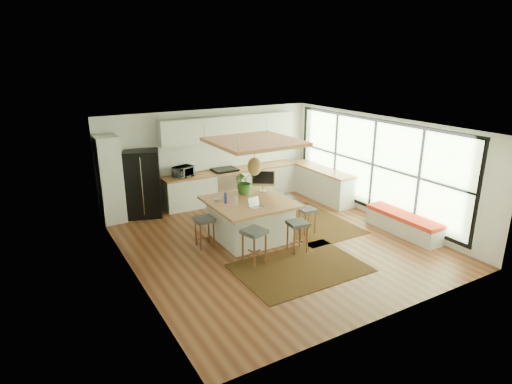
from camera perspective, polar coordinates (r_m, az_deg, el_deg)
floor at (r=10.05m, az=2.43°, el=-6.56°), size 7.00×7.00×0.00m
ceiling at (r=9.27m, az=2.65°, el=8.82°), size 7.00×7.00×0.00m
wall_back at (r=12.56m, az=-6.11°, el=4.86°), size 6.50×0.00×6.50m
wall_front at (r=7.08m, az=18.07°, el=-6.43°), size 6.50×0.00×6.50m
wall_left at (r=8.37m, az=-16.59°, el=-2.50°), size 0.00×7.00×7.00m
wall_right at (r=11.60m, az=16.22°, el=3.15°), size 0.00×7.00×7.00m
window_wall at (r=11.56m, az=16.14°, el=3.37°), size 0.10×6.20×2.60m
pantry at (r=11.47m, az=-18.96°, el=1.56°), size 0.55×0.60×2.25m
back_counter_base at (r=12.75m, az=-3.14°, el=0.89°), size 4.20×0.60×0.88m
back_counter_top at (r=12.62m, az=-3.17°, el=2.89°), size 4.24×0.64×0.05m
backsplash at (r=12.77m, az=-3.82°, el=5.14°), size 4.20×0.02×0.80m
upper_cabinets at (r=12.48m, az=-3.56°, el=8.59°), size 4.20×0.34×0.70m
range at (r=12.62m, az=-4.15°, el=0.98°), size 0.76×0.62×1.00m
right_counter_base at (r=13.04m, az=8.62°, el=1.11°), size 0.60×2.50×0.88m
right_counter_top at (r=12.92m, az=8.71°, el=3.06°), size 0.64×2.54×0.05m
window_bench at (r=10.95m, az=19.11°, el=-4.06°), size 0.52×2.00×0.50m
ceiling_panel at (r=9.58m, az=-0.22°, el=5.17°), size 1.86×1.86×0.80m
rug_near at (r=8.89m, az=5.94°, el=-10.06°), size 2.60×1.80×0.01m
rug_right at (r=11.17m, az=7.20°, el=-4.09°), size 1.80×2.60×0.01m
fridge at (r=11.68m, az=-14.91°, el=1.20°), size 1.07×0.95×1.80m
island at (r=10.05m, az=-0.84°, el=-3.68°), size 1.85×1.85×0.93m
stool_near_left at (r=8.90m, az=-0.23°, el=-7.40°), size 0.54×0.54×0.75m
stool_near_right at (r=9.45m, az=5.55°, el=-5.92°), size 0.46×0.46×0.70m
stool_right_front at (r=10.44m, az=6.85°, el=-3.62°), size 0.40×0.40×0.63m
stool_right_back at (r=10.97m, az=3.79°, el=-2.45°), size 0.47×0.47×0.72m
stool_left_side at (r=9.70m, az=-6.90°, el=-5.33°), size 0.43×0.43×0.70m
laptop at (r=9.42m, az=0.08°, el=-1.38°), size 0.35×0.37×0.22m
monitor at (r=10.50m, az=0.96°, el=1.46°), size 0.60×0.51×0.55m
microwave at (r=11.99m, az=-9.70°, el=2.87°), size 0.60×0.46×0.36m
island_plant at (r=10.35m, az=-1.57°, el=1.07°), size 0.56×0.62×0.47m
island_bowl at (r=9.93m, az=-5.13°, el=-1.01°), size 0.26×0.26×0.05m
island_bottle_0 at (r=9.70m, az=-3.98°, el=-1.00°), size 0.07×0.07×0.19m
island_bottle_1 at (r=9.55m, az=-2.51°, el=-1.28°), size 0.07×0.07×0.19m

